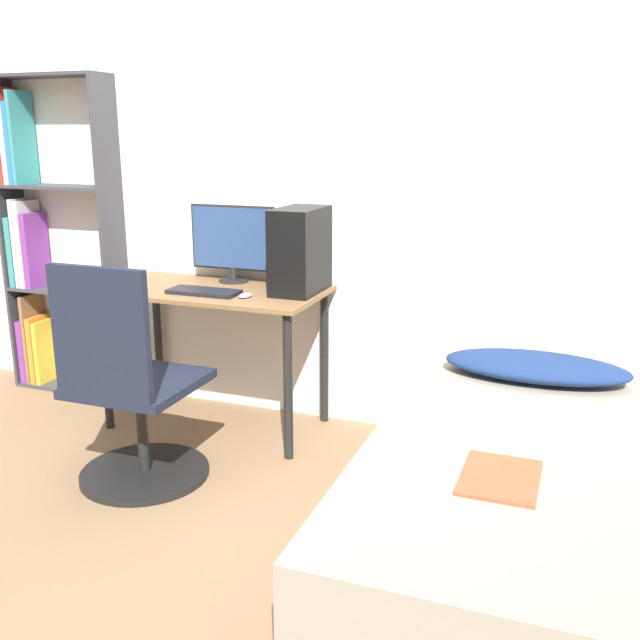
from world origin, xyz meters
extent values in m
plane|color=#846647|center=(0.00, 0.00, 0.00)|extent=(14.00, 14.00, 0.00)
cube|color=silver|center=(0.00, 1.42, 1.25)|extent=(8.00, 0.05, 2.50)
cube|color=brown|center=(-0.48, 1.10, 0.73)|extent=(1.13, 0.59, 0.02)
cylinder|color=black|center=(-0.99, 0.86, 0.36)|extent=(0.04, 0.04, 0.72)
cylinder|color=black|center=(0.04, 0.86, 0.36)|extent=(0.04, 0.04, 0.72)
cylinder|color=black|center=(-0.99, 1.35, 0.36)|extent=(0.04, 0.04, 0.72)
cylinder|color=black|center=(0.04, 1.35, 0.36)|extent=(0.04, 0.04, 0.72)
cube|color=#38383D|center=(-1.92, 1.29, 0.92)|extent=(0.02, 0.22, 1.83)
cube|color=#38383D|center=(-1.21, 1.29, 0.92)|extent=(0.02, 0.22, 1.83)
cube|color=#38383D|center=(-1.57, 1.29, 0.01)|extent=(0.70, 0.22, 0.02)
cube|color=#38383D|center=(-1.57, 1.29, 0.61)|extent=(0.70, 0.22, 0.02)
cube|color=#38383D|center=(-1.57, 1.29, 1.22)|extent=(0.70, 0.22, 0.02)
cube|color=#38383D|center=(-1.57, 1.29, 1.82)|extent=(0.70, 0.22, 0.02)
cube|color=#7A338E|center=(-1.89, 1.29, 0.21)|extent=(0.04, 0.19, 0.39)
cube|color=brown|center=(-1.85, 1.29, 0.29)|extent=(0.02, 0.19, 0.55)
cube|color=orange|center=(-1.81, 1.29, 0.22)|extent=(0.04, 0.19, 0.41)
cube|color=gold|center=(-1.77, 1.29, 0.21)|extent=(0.03, 0.19, 0.39)
cube|color=teal|center=(-1.89, 1.29, 0.83)|extent=(0.04, 0.19, 0.42)
cube|color=beige|center=(-1.85, 1.29, 0.88)|extent=(0.02, 0.19, 0.52)
cube|color=beige|center=(-1.81, 1.29, 0.88)|extent=(0.04, 0.19, 0.51)
cube|color=#7A338E|center=(-1.77, 1.29, 0.84)|extent=(0.04, 0.19, 0.44)
cube|color=red|center=(-1.89, 1.29, 1.50)|extent=(0.04, 0.19, 0.54)
cube|color=beige|center=(-1.85, 1.29, 1.45)|extent=(0.03, 0.19, 0.45)
cube|color=#2870B7|center=(-1.81, 1.29, 1.46)|extent=(0.03, 0.19, 0.46)
cube|color=teal|center=(-1.78, 1.29, 1.49)|extent=(0.02, 0.19, 0.52)
cylinder|color=black|center=(-0.50, 0.45, 0.01)|extent=(0.58, 0.58, 0.03)
cylinder|color=black|center=(-0.50, 0.45, 0.23)|extent=(0.05, 0.05, 0.40)
cube|color=black|center=(-0.50, 0.45, 0.45)|extent=(0.50, 0.50, 0.04)
cube|color=black|center=(-0.50, 0.22, 0.74)|extent=(0.45, 0.04, 0.54)
cube|color=#4C3D2D|center=(1.13, 0.40, 0.10)|extent=(1.06, 2.00, 0.20)
cube|color=gray|center=(1.13, 0.40, 0.33)|extent=(1.03, 1.96, 0.25)
ellipsoid|color=navy|center=(1.13, 1.14, 0.51)|extent=(0.81, 0.36, 0.11)
cube|color=#B24C2D|center=(1.10, 0.10, 0.46)|extent=(0.24, 0.32, 0.01)
cylinder|color=black|center=(-0.46, 1.30, 0.75)|extent=(0.16, 0.16, 0.01)
cylinder|color=black|center=(-0.46, 1.30, 0.79)|extent=(0.04, 0.04, 0.07)
cube|color=black|center=(-0.46, 1.30, 0.98)|extent=(0.48, 0.01, 0.34)
cube|color=navy|center=(-0.46, 1.29, 0.98)|extent=(0.46, 0.01, 0.32)
cube|color=black|center=(-0.46, 0.98, 0.76)|extent=(0.36, 0.15, 0.02)
cube|color=black|center=(-0.03, 1.19, 0.96)|extent=(0.20, 0.37, 0.42)
ellipsoid|color=silver|center=(-0.23, 0.98, 0.76)|extent=(0.06, 0.09, 0.02)
camera|label=1|loc=(1.30, -2.04, 1.53)|focal=40.00mm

